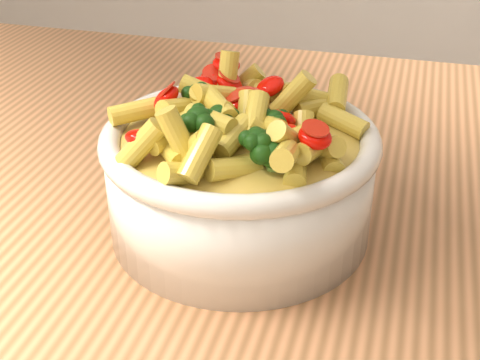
# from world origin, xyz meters

# --- Properties ---
(table) EXTENTS (1.20, 0.80, 0.90)m
(table) POSITION_xyz_m (0.00, 0.00, 0.80)
(table) COLOR tan
(table) RESTS_ON ground
(serving_bowl) EXTENTS (0.23, 0.23, 0.10)m
(serving_bowl) POSITION_xyz_m (0.07, -0.08, 0.95)
(serving_bowl) COLOR silver
(serving_bowl) RESTS_ON table
(pasta_salad) EXTENTS (0.18, 0.18, 0.04)m
(pasta_salad) POSITION_xyz_m (0.07, -0.08, 1.01)
(pasta_salad) COLOR #E8CB49
(pasta_salad) RESTS_ON serving_bowl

